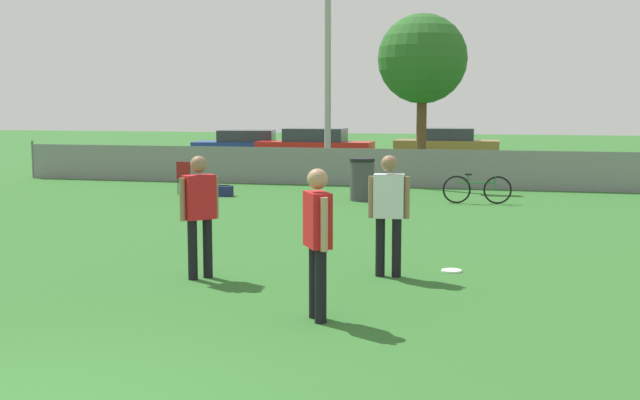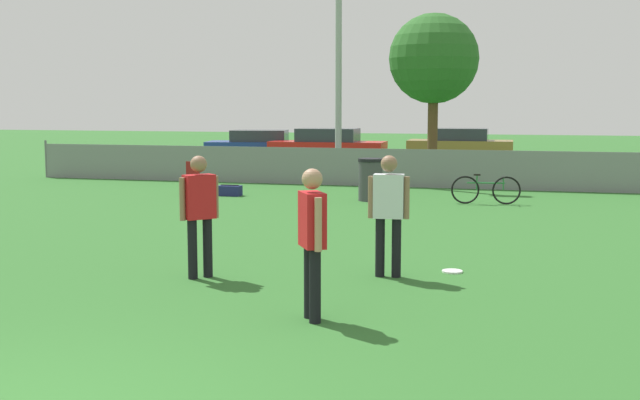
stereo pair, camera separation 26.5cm
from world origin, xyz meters
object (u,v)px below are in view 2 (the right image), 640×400
object	(u,v)px
player_receiver_white	(389,207)
gear_bag_sideline	(230,191)
light_pole	(339,4)
trash_bin	(370,179)
parked_car_red	(328,147)
tree_near_pole	(434,59)
parked_car_blue	(260,146)
parked_car_tan	(460,145)
frisbee_disc	(452,271)
folding_chair_sideline	(195,175)
bicycle_sideline	(486,190)
player_defender_red	(312,233)
player_thrower_red	(199,207)

from	to	relation	value
player_receiver_white	gear_bag_sideline	distance (m)	10.47
gear_bag_sideline	light_pole	bearing A→B (deg)	70.86
trash_bin	parked_car_red	xyz separation A→B (m)	(-4.11, 11.51, 0.17)
gear_bag_sideline	parked_car_red	size ratio (longest dim) A/B	0.13
gear_bag_sideline	tree_near_pole	bearing A→B (deg)	54.15
light_pole	parked_car_blue	xyz separation A→B (m)	(-5.26, 7.46, -4.80)
tree_near_pole	gear_bag_sideline	xyz separation A→B (m)	(-4.47, -6.19, -3.65)
tree_near_pole	parked_car_tan	xyz separation A→B (m)	(0.06, 8.77, -3.12)
light_pole	trash_bin	size ratio (longest dim) A/B	8.88
frisbee_disc	trash_bin	xyz separation A→B (m)	(-2.86, 8.05, 0.51)
trash_bin	light_pole	bearing A→B (deg)	112.47
folding_chair_sideline	gear_bag_sideline	distance (m)	1.11
folding_chair_sideline	trash_bin	distance (m)	4.80
trash_bin	gear_bag_sideline	distance (m)	3.78
folding_chair_sideline	bicycle_sideline	distance (m)	7.60
light_pole	parked_car_tan	world-z (taller)	light_pole
player_receiver_white	folding_chair_sideline	distance (m)	11.16
parked_car_tan	player_defender_red	bearing A→B (deg)	-89.80
frisbee_disc	player_receiver_white	bearing A→B (deg)	-146.83
folding_chair_sideline	gear_bag_sideline	world-z (taller)	folding_chair_sideline
parked_car_tan	folding_chair_sideline	bearing A→B (deg)	-112.27
tree_near_pole	player_thrower_red	world-z (taller)	tree_near_pole
player_thrower_red	parked_car_tan	xyz separation A→B (m)	(1.23, 24.39, -0.32)
player_receiver_white	parked_car_red	distance (m)	21.02
tree_near_pole	parked_car_red	distance (m)	7.76
folding_chair_sideline	player_thrower_red	bearing A→B (deg)	122.14
player_receiver_white	parked_car_blue	size ratio (longest dim) A/B	0.36
tree_near_pole	parked_car_blue	xyz separation A→B (m)	(-8.03, 6.17, -3.14)
player_receiver_white	parked_car_tan	bearing A→B (deg)	88.80
light_pole	parked_car_tan	distance (m)	11.49
player_thrower_red	parked_car_tan	bearing A→B (deg)	39.06
trash_bin	tree_near_pole	bearing A→B (deg)	83.52
parked_car_blue	player_receiver_white	bearing A→B (deg)	-76.82
gear_bag_sideline	parked_car_blue	bearing A→B (deg)	106.06
tree_near_pole	trash_bin	bearing A→B (deg)	-96.48
parked_car_blue	parked_car_red	size ratio (longest dim) A/B	1.01
player_receiver_white	bicycle_sideline	bearing A→B (deg)	80.62
player_thrower_red	parked_car_blue	bearing A→B (deg)	59.43
player_receiver_white	trash_bin	bearing A→B (deg)	99.04
light_pole	player_receiver_white	world-z (taller)	light_pole
light_pole	frisbee_disc	distance (m)	14.95
light_pole	parked_car_red	world-z (taller)	light_pole
player_defender_red	bicycle_sideline	world-z (taller)	player_defender_red
light_pole	parked_car_blue	bearing A→B (deg)	125.17
trash_bin	parked_car_tan	distance (m)	15.07
folding_chair_sideline	tree_near_pole	bearing A→B (deg)	-124.57
bicycle_sideline	parked_car_blue	distance (m)	16.01
tree_near_pole	parked_car_red	bearing A→B (deg)	132.71
light_pole	parked_car_blue	size ratio (longest dim) A/B	2.01
parked_car_blue	parked_car_red	xyz separation A→B (m)	(3.21, -0.94, 0.06)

